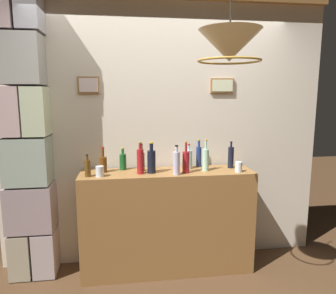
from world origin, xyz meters
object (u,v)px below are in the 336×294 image
at_px(glass_tumbler_rocks, 100,171).
at_px(glass_tumbler_highball, 239,167).
at_px(liquor_bottle_vermouth, 231,157).
at_px(pendant_lamp, 230,47).
at_px(liquor_bottle_bourbon, 189,159).
at_px(liquor_bottle_rye, 199,156).
at_px(liquor_bottle_tequila, 186,161).
at_px(liquor_bottle_rum, 123,161).
at_px(liquor_bottle_vodka, 176,163).
at_px(liquor_bottle_scotch, 88,168).
at_px(liquor_bottle_brandy, 142,161).
at_px(liquor_bottle_mezcal, 140,161).
at_px(liquor_bottle_port, 206,159).
at_px(liquor_bottle_sherry, 103,164).
at_px(liquor_bottle_amaro, 151,161).

xyz_separation_m(glass_tumbler_rocks, glass_tumbler_highball, (1.32, -0.01, 0.00)).
relative_size(liquor_bottle_vermouth, pendant_lamp, 0.41).
distance_m(liquor_bottle_vermouth, liquor_bottle_bourbon, 0.43).
xyz_separation_m(liquor_bottle_rye, liquor_bottle_tequila, (-0.18, -0.24, -0.00)).
bearing_deg(liquor_bottle_rum, liquor_bottle_vodka, -28.64).
relative_size(liquor_bottle_scotch, liquor_bottle_tequila, 0.68).
relative_size(liquor_bottle_brandy, liquor_bottle_bourbon, 1.08).
distance_m(liquor_bottle_scotch, liquor_bottle_mezcal, 0.48).
height_order(liquor_bottle_scotch, glass_tumbler_highball, liquor_bottle_scotch).
height_order(liquor_bottle_vodka, glass_tumbler_rocks, liquor_bottle_vodka).
height_order(liquor_bottle_rum, liquor_bottle_rye, liquor_bottle_rye).
bearing_deg(glass_tumbler_highball, liquor_bottle_vermouth, 95.91).
bearing_deg(liquor_bottle_port, liquor_bottle_sherry, 175.69).
xyz_separation_m(liquor_bottle_vermouth, liquor_bottle_mezcal, (-0.93, -0.12, 0.01)).
relative_size(liquor_bottle_vermouth, glass_tumbler_rocks, 2.78).
height_order(liquor_bottle_tequila, liquor_bottle_bourbon, liquor_bottle_tequila).
xyz_separation_m(liquor_bottle_rum, liquor_bottle_tequila, (0.59, -0.21, 0.03)).
height_order(liquor_bottle_sherry, liquor_bottle_rye, liquor_bottle_rye).
bearing_deg(liquor_bottle_amaro, liquor_bottle_bourbon, 19.28).
bearing_deg(liquor_bottle_port, liquor_bottle_rye, 98.12).
bearing_deg(liquor_bottle_rye, liquor_bottle_port, -81.88).
bearing_deg(liquor_bottle_vermouth, liquor_bottle_tequila, -164.09).
bearing_deg(glass_tumbler_highball, liquor_bottle_mezcal, 176.27).
xyz_separation_m(liquor_bottle_port, glass_tumbler_highball, (0.30, -0.10, -0.07)).
bearing_deg(liquor_bottle_bourbon, liquor_bottle_port, -39.13).
relative_size(liquor_bottle_rye, liquor_bottle_vodka, 1.02).
relative_size(liquor_bottle_port, liquor_bottle_vodka, 1.11).
height_order(liquor_bottle_amaro, glass_tumbler_highball, liquor_bottle_amaro).
xyz_separation_m(liquor_bottle_brandy, liquor_bottle_scotch, (-0.50, -0.15, -0.02)).
height_order(liquor_bottle_scotch, liquor_bottle_vodka, liquor_bottle_vodka).
bearing_deg(liquor_bottle_port, liquor_bottle_vermouth, 15.85).
bearing_deg(liquor_bottle_vodka, liquor_bottle_tequila, 30.44).
height_order(liquor_bottle_rye, glass_tumbler_rocks, liquor_bottle_rye).
height_order(liquor_bottle_port, liquor_bottle_mezcal, liquor_bottle_port).
bearing_deg(liquor_bottle_mezcal, liquor_bottle_rum, 131.22).
height_order(liquor_bottle_sherry, liquor_bottle_bourbon, liquor_bottle_bourbon).
bearing_deg(glass_tumbler_rocks, liquor_bottle_amaro, 8.54).
bearing_deg(liquor_bottle_sherry, glass_tumbler_highball, -7.52).
height_order(liquor_bottle_scotch, liquor_bottle_rum, liquor_bottle_rum).
relative_size(liquor_bottle_sherry, pendant_lamp, 0.37).
xyz_separation_m(liquor_bottle_port, liquor_bottle_vodka, (-0.31, -0.12, 0.00)).
relative_size(liquor_bottle_sherry, liquor_bottle_bourbon, 0.99).
bearing_deg(pendant_lamp, glass_tumbler_highball, 61.91).
xyz_separation_m(liquor_bottle_scotch, liquor_bottle_port, (1.12, 0.08, 0.03)).
bearing_deg(liquor_bottle_vermouth, liquor_bottle_rye, 162.40).
relative_size(liquor_bottle_rye, liquor_bottle_tequila, 0.93).
relative_size(liquor_bottle_tequila, liquor_bottle_vodka, 1.09).
bearing_deg(liquor_bottle_vermouth, liquor_bottle_rum, 176.33).
relative_size(liquor_bottle_tequila, glass_tumbler_highball, 3.07).
distance_m(liquor_bottle_vermouth, glass_tumbler_rocks, 1.31).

